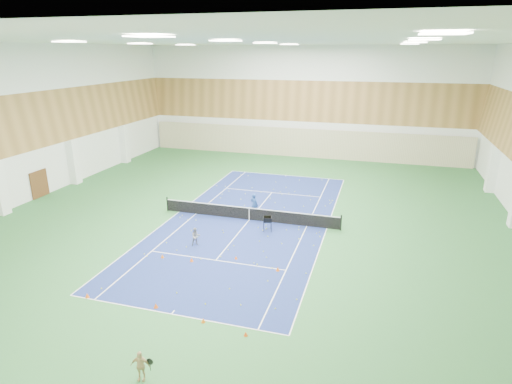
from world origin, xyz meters
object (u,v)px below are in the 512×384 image
at_px(tennis_net, 249,213).
at_px(child_court, 196,237).
at_px(coach, 254,205).
at_px(child_apron, 140,366).
at_px(ball_cart, 267,224).

xyz_separation_m(tennis_net, child_court, (-1.92, -4.85, 0.02)).
distance_m(coach, child_apron, 16.81).
height_order(tennis_net, ball_cart, tennis_net).
bearing_deg(child_apron, child_court, 91.59).
bearing_deg(ball_cart, child_court, -154.37).
bearing_deg(ball_cart, child_apron, -110.75).
height_order(coach, child_court, coach).
distance_m(child_court, ball_cart, 4.98).
height_order(tennis_net, child_apron, child_apron).
relative_size(tennis_net, coach, 7.53).
bearing_deg(coach, ball_cart, 145.94).
height_order(coach, child_apron, coach).
xyz_separation_m(tennis_net, coach, (0.09, 0.92, 0.30)).
relative_size(coach, child_court, 1.48).
bearing_deg(child_court, coach, 32.56).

